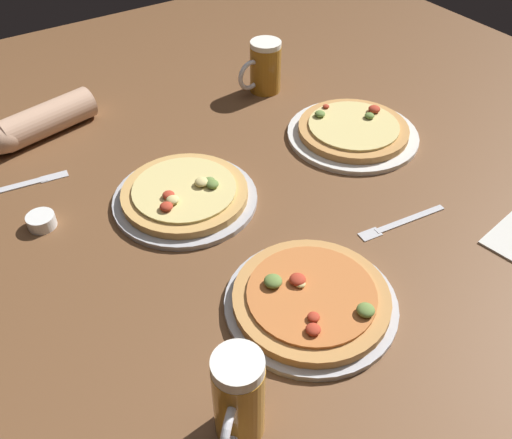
{
  "coord_description": "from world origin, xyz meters",
  "views": [
    {
      "loc": [
        -0.45,
        -0.68,
        0.75
      ],
      "look_at": [
        0.0,
        0.0,
        0.02
      ],
      "focal_mm": 38.7,
      "sensor_mm": 36.0,
      "label": 1
    }
  ],
  "objects_px": {
    "pizza_plate_near": "(311,300)",
    "diner_arm": "(35,124)",
    "pizza_plate_far": "(185,195)",
    "fork_left": "(401,222)",
    "ramekin_sauce": "(41,221)",
    "beer_mug_dark": "(264,67)",
    "knife_right": "(12,187)",
    "pizza_plate_side": "(353,131)",
    "beer_mug_amber": "(238,400)"
  },
  "relations": [
    {
      "from": "fork_left",
      "to": "ramekin_sauce",
      "type": "bearing_deg",
      "value": 147.39
    },
    {
      "from": "pizza_plate_near",
      "to": "ramekin_sauce",
      "type": "relative_size",
      "value": 5.32
    },
    {
      "from": "beer_mug_dark",
      "to": "fork_left",
      "type": "height_order",
      "value": "beer_mug_dark"
    },
    {
      "from": "pizza_plate_near",
      "to": "pizza_plate_far",
      "type": "bearing_deg",
      "value": 97.4
    },
    {
      "from": "beer_mug_dark",
      "to": "beer_mug_amber",
      "type": "bearing_deg",
      "value": -125.93
    },
    {
      "from": "pizza_plate_side",
      "to": "ramekin_sauce",
      "type": "height_order",
      "value": "pizza_plate_side"
    },
    {
      "from": "ramekin_sauce",
      "to": "fork_left",
      "type": "xyz_separation_m",
      "value": [
        0.61,
        -0.39,
        -0.01
      ]
    },
    {
      "from": "pizza_plate_near",
      "to": "knife_right",
      "type": "bearing_deg",
      "value": 119.05
    },
    {
      "from": "beer_mug_amber",
      "to": "pizza_plate_far",
      "type": "bearing_deg",
      "value": 70.56
    },
    {
      "from": "pizza_plate_side",
      "to": "diner_arm",
      "type": "relative_size",
      "value": 1.11
    },
    {
      "from": "pizza_plate_far",
      "to": "diner_arm",
      "type": "distance_m",
      "value": 0.45
    },
    {
      "from": "pizza_plate_side",
      "to": "fork_left",
      "type": "distance_m",
      "value": 0.32
    },
    {
      "from": "pizza_plate_side",
      "to": "beer_mug_amber",
      "type": "relative_size",
      "value": 1.96
    },
    {
      "from": "beer_mug_dark",
      "to": "diner_arm",
      "type": "xyz_separation_m",
      "value": [
        -0.59,
        0.11,
        -0.03
      ]
    },
    {
      "from": "beer_mug_dark",
      "to": "fork_left",
      "type": "xyz_separation_m",
      "value": [
        -0.07,
        -0.61,
        -0.07
      ]
    },
    {
      "from": "pizza_plate_near",
      "to": "fork_left",
      "type": "height_order",
      "value": "pizza_plate_near"
    },
    {
      "from": "pizza_plate_far",
      "to": "fork_left",
      "type": "relative_size",
      "value": 1.48
    },
    {
      "from": "beer_mug_dark",
      "to": "ramekin_sauce",
      "type": "bearing_deg",
      "value": -162.36
    },
    {
      "from": "pizza_plate_far",
      "to": "beer_mug_dark",
      "type": "height_order",
      "value": "beer_mug_dark"
    },
    {
      "from": "diner_arm",
      "to": "pizza_plate_side",
      "type": "bearing_deg",
      "value": -32.9
    },
    {
      "from": "pizza_plate_near",
      "to": "beer_mug_dark",
      "type": "relative_size",
      "value": 2.16
    },
    {
      "from": "ramekin_sauce",
      "to": "knife_right",
      "type": "distance_m",
      "value": 0.16
    },
    {
      "from": "beer_mug_dark",
      "to": "ramekin_sauce",
      "type": "xyz_separation_m",
      "value": [
        -0.69,
        -0.22,
        -0.06
      ]
    },
    {
      "from": "fork_left",
      "to": "beer_mug_amber",
      "type": "bearing_deg",
      "value": -159.01
    },
    {
      "from": "pizza_plate_side",
      "to": "knife_right",
      "type": "height_order",
      "value": "pizza_plate_side"
    },
    {
      "from": "pizza_plate_near",
      "to": "pizza_plate_side",
      "type": "bearing_deg",
      "value": 41.8
    },
    {
      "from": "beer_mug_dark",
      "to": "beer_mug_amber",
      "type": "distance_m",
      "value": 0.99
    },
    {
      "from": "beer_mug_amber",
      "to": "fork_left",
      "type": "distance_m",
      "value": 0.55
    },
    {
      "from": "knife_right",
      "to": "diner_arm",
      "type": "distance_m",
      "value": 0.2
    },
    {
      "from": "knife_right",
      "to": "diner_arm",
      "type": "bearing_deg",
      "value": 56.46
    },
    {
      "from": "pizza_plate_near",
      "to": "pizza_plate_far",
      "type": "height_order",
      "value": "pizza_plate_near"
    },
    {
      "from": "pizza_plate_near",
      "to": "diner_arm",
      "type": "height_order",
      "value": "diner_arm"
    },
    {
      "from": "diner_arm",
      "to": "ramekin_sauce",
      "type": "bearing_deg",
      "value": -105.75
    },
    {
      "from": "fork_left",
      "to": "pizza_plate_near",
      "type": "bearing_deg",
      "value": -166.03
    },
    {
      "from": "pizza_plate_near",
      "to": "beer_mug_dark",
      "type": "bearing_deg",
      "value": 62.18
    },
    {
      "from": "pizza_plate_far",
      "to": "knife_right",
      "type": "height_order",
      "value": "pizza_plate_far"
    },
    {
      "from": "pizza_plate_side",
      "to": "pizza_plate_near",
      "type": "bearing_deg",
      "value": -138.2
    },
    {
      "from": "ramekin_sauce",
      "to": "beer_mug_amber",
      "type": "bearing_deg",
      "value": -80.03
    },
    {
      "from": "pizza_plate_side",
      "to": "beer_mug_amber",
      "type": "distance_m",
      "value": 0.81
    },
    {
      "from": "pizza_plate_far",
      "to": "knife_right",
      "type": "xyz_separation_m",
      "value": [
        -0.3,
        0.25,
        -0.01
      ]
    },
    {
      "from": "pizza_plate_near",
      "to": "pizza_plate_side",
      "type": "distance_m",
      "value": 0.55
    },
    {
      "from": "pizza_plate_near",
      "to": "beer_mug_dark",
      "type": "height_order",
      "value": "beer_mug_dark"
    },
    {
      "from": "beer_mug_amber",
      "to": "knife_right",
      "type": "relative_size",
      "value": 0.67
    },
    {
      "from": "beer_mug_amber",
      "to": "ramekin_sauce",
      "type": "bearing_deg",
      "value": 99.97
    },
    {
      "from": "pizza_plate_near",
      "to": "beer_mug_amber",
      "type": "xyz_separation_m",
      "value": [
        -0.22,
        -0.12,
        0.06
      ]
    },
    {
      "from": "ramekin_sauce",
      "to": "pizza_plate_far",
      "type": "bearing_deg",
      "value": -17.7
    },
    {
      "from": "pizza_plate_far",
      "to": "fork_left",
      "type": "bearing_deg",
      "value": -42.24
    },
    {
      "from": "pizza_plate_near",
      "to": "knife_right",
      "type": "relative_size",
      "value": 1.23
    },
    {
      "from": "pizza_plate_far",
      "to": "pizza_plate_side",
      "type": "distance_m",
      "value": 0.46
    },
    {
      "from": "ramekin_sauce",
      "to": "diner_arm",
      "type": "height_order",
      "value": "diner_arm"
    }
  ]
}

